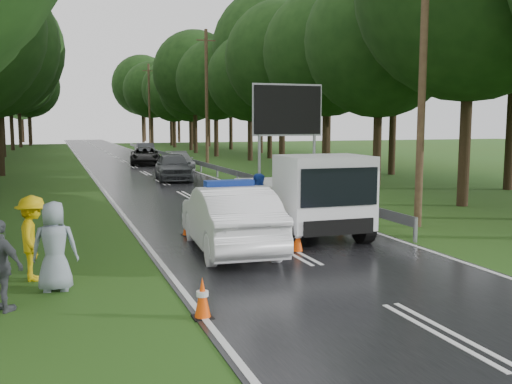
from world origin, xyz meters
name	(u,v)px	position (x,y,z in m)	size (l,w,h in m)	color
ground	(292,252)	(0.00, 0.00, 0.00)	(160.00, 160.00, 0.00)	#2D4D16
road	(133,167)	(0.00, 30.00, 0.01)	(7.00, 140.00, 0.02)	black
guardrail	(183,159)	(3.70, 29.67, 0.55)	(0.12, 60.06, 0.70)	gray
utility_pole_near	(423,64)	(5.20, 2.00, 5.06)	(1.40, 0.24, 10.00)	#402B1E
utility_pole_mid	(207,98)	(5.20, 28.00, 5.06)	(1.40, 0.24, 10.00)	#402B1E
utility_pole_far	(149,107)	(5.20, 54.00, 5.06)	(1.40, 0.24, 10.00)	#402B1E
police_sedan	(229,219)	(-1.44, 0.71, 0.84)	(2.15, 5.18, 1.84)	white
work_truck	(304,195)	(1.23, 1.96, 1.20)	(2.63, 5.62, 4.42)	gray
barrier	(260,215)	(-0.50, 1.00, 0.83)	(2.51, 1.02, 1.10)	yellow
officer	(286,209)	(0.67, 2.00, 0.80)	(0.58, 0.38, 1.60)	#DAC70B
civilian	(260,202)	(0.23, 3.00, 0.88)	(0.85, 0.67, 1.76)	#193EA7
bystander_left	(33,238)	(-6.10, -0.52, 0.89)	(1.16, 0.66, 1.79)	gold
bystander_mid	(0,266)	(-6.57, -2.50, 0.82)	(0.96, 0.40, 1.64)	#43464C
bystander_right	(55,246)	(-5.68, -1.50, 0.89)	(0.87, 0.57, 1.78)	gray
queue_car_first	(173,167)	(0.80, 18.93, 0.79)	(1.87, 4.66, 1.59)	#42454A
queue_car_second	(179,161)	(2.60, 25.65, 0.64)	(1.80, 4.42, 1.28)	#919398
queue_car_third	(145,156)	(1.16, 31.65, 0.67)	(2.24, 4.85, 1.35)	black
queue_car_fourth	(145,151)	(2.36, 39.16, 0.71)	(1.50, 4.32, 1.42)	#3E4045
cone_near_left	(202,298)	(-3.36, -4.00, 0.35)	(0.34, 0.34, 0.71)	black
cone_center	(298,239)	(0.16, 0.00, 0.34)	(0.33, 0.33, 0.70)	black
cone_far	(279,223)	(0.64, 2.50, 0.32)	(0.31, 0.31, 0.66)	black
cone_left_mid	(188,222)	(-2.00, 3.00, 0.40)	(0.39, 0.39, 0.82)	black
cone_right	(341,210)	(3.50, 3.95, 0.34)	(0.33, 0.33, 0.70)	black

